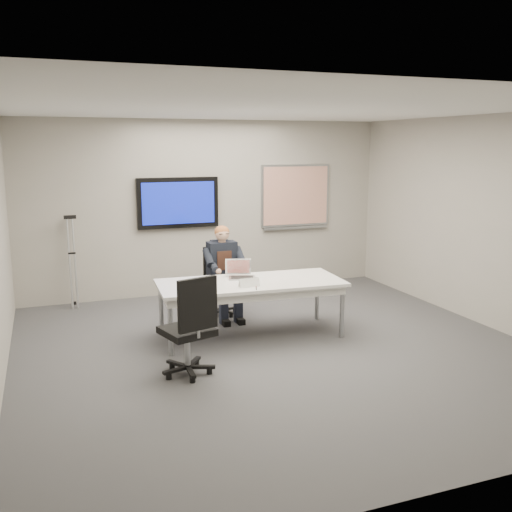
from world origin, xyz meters
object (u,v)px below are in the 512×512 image
object	(u,v)px
conference_table	(251,288)
seated_person	(226,282)
laptop	(240,273)
office_chair_far	(221,293)
office_chair_near	(190,345)

from	to	relation	value
conference_table	seated_person	world-z (taller)	seated_person
laptop	conference_table	bearing A→B (deg)	-59.51
office_chair_far	laptop	size ratio (longest dim) A/B	2.40
office_chair_far	seated_person	world-z (taller)	seated_person
office_chair_near	laptop	size ratio (longest dim) A/B	2.73
office_chair_far	laptop	xyz separation A→B (m)	(0.02, -0.83, 0.47)
laptop	office_chair_near	bearing A→B (deg)	-111.40
office_chair_far	office_chair_near	xyz separation A→B (m)	(-0.97, -2.05, 0.04)
office_chair_far	office_chair_near	distance (m)	2.27
office_chair_far	conference_table	bearing A→B (deg)	-90.99
office_chair_far	laptop	distance (m)	0.95
office_chair_far	office_chair_near	bearing A→B (deg)	-120.23
conference_table	office_chair_near	distance (m)	1.46
conference_table	seated_person	bearing A→B (deg)	98.60
conference_table	seated_person	distance (m)	0.84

